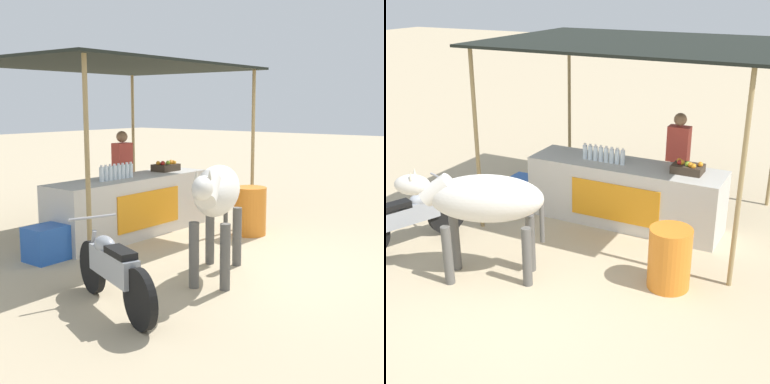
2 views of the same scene
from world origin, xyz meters
The scene contains 10 objects.
ground_plane centered at (0.00, 0.00, 0.00)m, with size 60.00×60.00×0.00m, color tan.
stall_counter centered at (0.00, 2.20, 0.48)m, with size 3.00×0.82×0.96m.
stall_awning centered at (0.00, 2.50, 2.62)m, with size 4.20×3.20×2.74m.
water_bottle_row centered at (-0.35, 2.15, 1.07)m, with size 0.70×0.07×0.25m.
fruit_crate centered at (0.94, 2.25, 1.03)m, with size 0.44×0.32×0.18m.
vendor_behind_counter centered at (0.58, 2.95, 0.85)m, with size 0.34×0.22×1.65m.
cooler_box centered at (-1.72, 2.10, 0.24)m, with size 0.60×0.44×0.48m, color blue.
water_barrel centered at (1.22, 0.68, 0.39)m, with size 0.53×0.53×0.79m, color orange.
cow centered at (-0.93, -0.14, 1.03)m, with size 1.80×1.10×1.44m.
motorcycle_parked centered at (-2.42, 0.11, 0.43)m, with size 0.81×1.71×0.90m.
Camera 1 is at (-6.14, -3.79, 2.12)m, focal length 50.00 mm.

